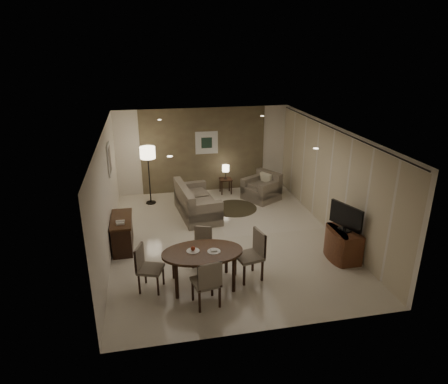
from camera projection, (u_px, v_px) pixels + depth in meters
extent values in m
cube|color=beige|center=(226.00, 238.00, 10.01)|extent=(5.50, 7.00, 0.00)
cube|color=white|center=(226.00, 131.00, 9.05)|extent=(5.50, 7.00, 0.00)
cube|color=#746748|center=(203.00, 150.00, 12.74)|extent=(5.50, 0.00, 2.70)
cube|color=silver|center=(107.00, 195.00, 9.02)|extent=(0.00, 7.00, 2.70)
cube|color=silver|center=(332.00, 180.00, 10.04)|extent=(0.00, 7.00, 2.70)
cube|color=#746748|center=(204.00, 150.00, 12.72)|extent=(3.96, 0.03, 2.70)
cylinder|color=black|center=(335.00, 129.00, 9.57)|extent=(0.03, 6.80, 0.03)
cube|color=silver|center=(207.00, 143.00, 12.63)|extent=(0.72, 0.03, 0.72)
cube|color=#1C3326|center=(207.00, 143.00, 12.62)|extent=(0.34, 0.01, 0.34)
cube|color=silver|center=(109.00, 160.00, 9.95)|extent=(0.03, 0.60, 0.80)
cube|color=gray|center=(110.00, 160.00, 9.95)|extent=(0.01, 0.46, 0.64)
cylinder|color=white|center=(170.00, 156.00, 7.15)|extent=(0.10, 0.10, 0.01)
cylinder|color=white|center=(316.00, 149.00, 7.67)|extent=(0.10, 0.10, 0.01)
cylinder|color=white|center=(160.00, 120.00, 10.44)|extent=(0.10, 0.10, 0.01)
cylinder|color=white|center=(262.00, 116.00, 10.97)|extent=(0.10, 0.10, 0.01)
cylinder|color=white|center=(193.00, 251.00, 7.83)|extent=(0.26, 0.26, 0.02)
cylinder|color=white|center=(214.00, 251.00, 7.81)|extent=(0.26, 0.26, 0.02)
sphere|color=#982A11|center=(193.00, 249.00, 7.81)|extent=(0.09, 0.09, 0.09)
cube|color=white|center=(214.00, 250.00, 7.80)|extent=(0.12, 0.08, 0.03)
cylinder|color=#3A3420|center=(235.00, 208.00, 11.75)|extent=(1.31, 1.31, 0.01)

